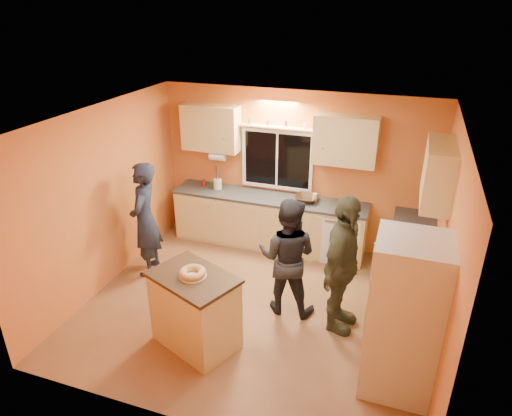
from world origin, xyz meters
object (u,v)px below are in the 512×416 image
at_px(person_left, 145,220).
at_px(refrigerator, 404,317).
at_px(person_right, 342,266).
at_px(island, 195,310).
at_px(person_center, 287,257).

bearing_deg(person_left, refrigerator, 59.43).
relative_size(refrigerator, person_right, 0.99).
height_order(refrigerator, person_left, refrigerator).
bearing_deg(person_left, island, 34.74).
distance_m(refrigerator, person_center, 1.74).
xyz_separation_m(person_left, person_center, (2.24, -0.22, -0.07)).
relative_size(refrigerator, island, 1.52).
relative_size(person_left, person_right, 0.97).
distance_m(person_left, person_center, 2.25).
relative_size(island, person_left, 0.67).
height_order(person_center, person_right, person_right).
bearing_deg(person_center, person_right, 167.68).
bearing_deg(refrigerator, island, -177.33).
bearing_deg(island, refrigerator, 25.23).
height_order(island, person_left, person_left).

